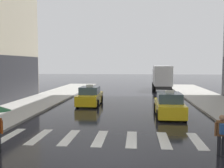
{
  "coord_description": "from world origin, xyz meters",
  "views": [
    {
      "loc": [
        0.99,
        -9.35,
        3.66
      ],
      "look_at": [
        -0.66,
        8.0,
        2.28
      ],
      "focal_mm": 41.56,
      "sensor_mm": 36.0,
      "label": 1
    }
  ],
  "objects_px": {
    "taxi_lead": "(169,106)",
    "box_truck": "(162,77)",
    "pedestrian_with_backpack": "(222,132)",
    "taxi_second": "(90,97)"
  },
  "relations": [
    {
      "from": "taxi_second",
      "to": "taxi_lead",
      "type": "bearing_deg",
      "value": -34.46
    },
    {
      "from": "pedestrian_with_backpack",
      "to": "taxi_lead",
      "type": "bearing_deg",
      "value": 97.75
    },
    {
      "from": "pedestrian_with_backpack",
      "to": "box_truck",
      "type": "bearing_deg",
      "value": 89.93
    },
    {
      "from": "taxi_lead",
      "to": "pedestrian_with_backpack",
      "type": "xyz_separation_m",
      "value": [
        1.07,
        -7.88,
        0.25
      ]
    },
    {
      "from": "taxi_second",
      "to": "box_truck",
      "type": "xyz_separation_m",
      "value": [
        7.52,
        12.72,
        1.13
      ]
    },
    {
      "from": "box_truck",
      "to": "pedestrian_with_backpack",
      "type": "xyz_separation_m",
      "value": [
        -0.03,
        -25.0,
        -0.88
      ]
    },
    {
      "from": "taxi_lead",
      "to": "box_truck",
      "type": "xyz_separation_m",
      "value": [
        1.1,
        17.12,
        1.13
      ]
    },
    {
      "from": "taxi_lead",
      "to": "taxi_second",
      "type": "distance_m",
      "value": 7.78
    },
    {
      "from": "taxi_lead",
      "to": "box_truck",
      "type": "relative_size",
      "value": 0.6
    },
    {
      "from": "taxi_lead",
      "to": "pedestrian_with_backpack",
      "type": "distance_m",
      "value": 7.96
    }
  ]
}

